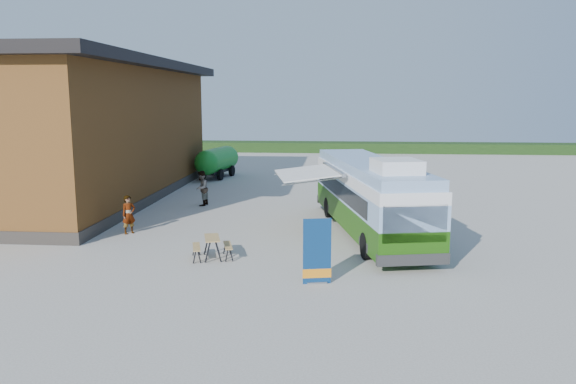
# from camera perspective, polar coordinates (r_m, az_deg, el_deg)

# --- Properties ---
(ground) EXTENTS (100.00, 100.00, 0.00)m
(ground) POSITION_cam_1_polar(r_m,az_deg,el_deg) (20.65, -3.89, -5.86)
(ground) COLOR #BCB7AD
(ground) RESTS_ON ground
(barn) EXTENTS (9.60, 21.20, 7.50)m
(barn) POSITION_cam_1_polar(r_m,az_deg,el_deg) (32.69, -19.75, 5.67)
(barn) COLOR brown
(barn) RESTS_ON ground
(hedge) EXTENTS (40.00, 3.00, 1.00)m
(hedge) POSITION_cam_1_polar(r_m,az_deg,el_deg) (58.09, 9.78, 4.48)
(hedge) COLOR #264419
(hedge) RESTS_ON ground
(bus) EXTENTS (4.56, 11.35, 3.41)m
(bus) POSITION_cam_1_polar(r_m,az_deg,el_deg) (22.96, 8.27, -0.20)
(bus) COLOR #2C6811
(bus) RESTS_ON ground
(awning) EXTENTS (3.06, 4.18, 0.49)m
(awning) POSITION_cam_1_polar(r_m,az_deg,el_deg) (22.99, 2.35, 2.07)
(awning) COLOR white
(awning) RESTS_ON ground
(banner) EXTENTS (0.85, 0.30, 1.99)m
(banner) POSITION_cam_1_polar(r_m,az_deg,el_deg) (16.75, 2.97, -6.64)
(banner) COLOR navy
(banner) RESTS_ON ground
(picnic_table) EXTENTS (1.59, 1.48, 0.75)m
(picnic_table) POSITION_cam_1_polar(r_m,az_deg,el_deg) (19.54, -7.71, -5.11)
(picnic_table) COLOR tan
(picnic_table) RESTS_ON ground
(person_a) EXTENTS (0.67, 0.68, 1.58)m
(person_a) POSITION_cam_1_polar(r_m,az_deg,el_deg) (23.71, -15.87, -2.23)
(person_a) COLOR #999999
(person_a) RESTS_ON ground
(person_b) EXTENTS (0.80, 0.96, 1.80)m
(person_b) POSITION_cam_1_polar(r_m,az_deg,el_deg) (29.09, -8.78, 0.38)
(person_b) COLOR #999999
(person_b) RESTS_ON ground
(slurry_tanker) EXTENTS (2.30, 5.54, 2.07)m
(slurry_tanker) POSITION_cam_1_polar(r_m,az_deg,el_deg) (39.22, -7.20, 3.18)
(slurry_tanker) COLOR #198B26
(slurry_tanker) RESTS_ON ground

